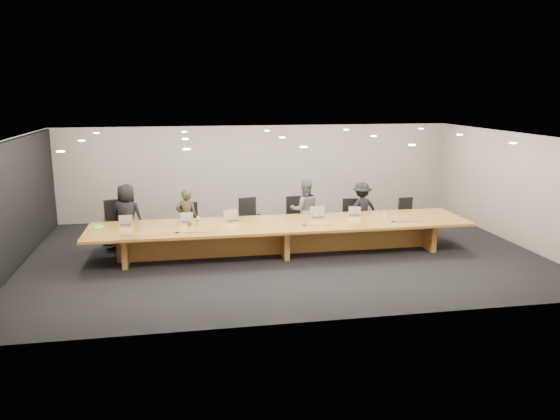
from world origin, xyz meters
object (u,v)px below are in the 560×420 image
object	(u,v)px
person_c	(305,210)
water_bottle	(198,221)
laptop_a	(125,221)
paper_cup_far	(385,215)
laptop_c	(233,216)
av_box	(128,235)
person_d	(362,209)
chair_far_left	(117,224)
chair_mid_left	(251,219)
person_a	(127,216)
laptop_e	(354,211)
laptop_b	(187,218)
chair_left	(189,224)
chair_far_right	(409,216)
laptop_d	(318,213)
chair_mid_right	(297,217)
chair_right	(351,218)
conference_table	(282,232)
mic_right	(393,221)
amber_mug	(190,223)
mic_center	(304,225)
person_b	(187,217)
mic_left	(177,232)
paper_cup_near	(317,216)

from	to	relation	value
person_c	water_bottle	distance (m)	2.93
laptop_a	paper_cup_far	distance (m)	6.27
laptop_c	av_box	size ratio (longest dim) A/B	1.65
person_d	chair_far_left	bearing A→B (deg)	-7.58
chair_mid_left	person_a	xyz separation A→B (m)	(-3.08, -0.20, 0.25)
person_d	laptop_e	xyz separation A→B (m)	(-0.50, -0.89, 0.15)
laptop_b	chair_left	bearing A→B (deg)	82.86
chair_far_right	av_box	xyz separation A→B (m)	(-7.22, -1.76, 0.27)
chair_mid_left	laptop_c	bearing A→B (deg)	-132.98
person_a	laptop_d	xyz separation A→B (m)	(4.63, -0.82, 0.09)
paper_cup_far	chair_mid_right	bearing A→B (deg)	150.90
chair_mid_right	person_d	distance (m)	1.78
chair_right	laptop_a	world-z (taller)	chair_right
laptop_a	laptop_b	world-z (taller)	same
chair_far_right	conference_table	bearing A→B (deg)	-169.76
person_c	laptop_a	size ratio (longest dim) A/B	5.17
mic_right	laptop_e	bearing A→B (deg)	133.78
chair_left	mic_right	bearing A→B (deg)	-16.68
laptop_d	amber_mug	distance (m)	3.14
mic_center	mic_right	bearing A→B (deg)	-0.73
av_box	chair_left	bearing A→B (deg)	52.74
chair_far_left	water_bottle	bearing A→B (deg)	-46.30
av_box	water_bottle	bearing A→B (deg)	26.61
laptop_b	amber_mug	size ratio (longest dim) A/B	2.94
chair_mid_right	person_c	world-z (taller)	person_c
person_a	person_b	size ratio (longest dim) A/B	1.13
person_c	laptop_b	size ratio (longest dim) A/B	5.19
chair_far_left	person_d	distance (m)	6.33
laptop_a	laptop_e	xyz separation A→B (m)	(5.54, 0.01, -0.00)
laptop_b	laptop_c	bearing A→B (deg)	-6.87
laptop_b	mic_center	size ratio (longest dim) A/B	2.94
laptop_a	chair_mid_right	bearing A→B (deg)	13.02
water_bottle	av_box	xyz separation A→B (m)	(-1.52, -0.75, -0.08)
amber_mug	mic_right	size ratio (longest dim) A/B	0.97
chair_mid_left	mic_center	size ratio (longest dim) A/B	10.67
mic_center	person_b	bearing A→B (deg)	150.36
chair_mid_right	mic_center	size ratio (longest dim) A/B	10.68
water_bottle	mic_center	bearing A→B (deg)	-12.63
paper_cup_far	laptop_e	bearing A→B (deg)	164.70
mic_center	laptop_b	bearing A→B (deg)	164.12
chair_left	person_d	xyz separation A→B (m)	(4.57, 0.11, 0.18)
person_a	mic_left	distance (m)	2.03
water_bottle	mic_center	world-z (taller)	water_bottle
chair_mid_left	amber_mug	size ratio (longest dim) A/B	10.66
chair_far_left	paper_cup_near	world-z (taller)	chair_far_left
chair_far_right	person_d	size ratio (longest dim) A/B	0.69
chair_far_left	chair_right	size ratio (longest dim) A/B	1.19
chair_far_left	laptop_b	world-z (taller)	chair_far_left
chair_far_right	person_d	distance (m)	1.34
laptop_a	mic_right	size ratio (longest dim) A/B	2.86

